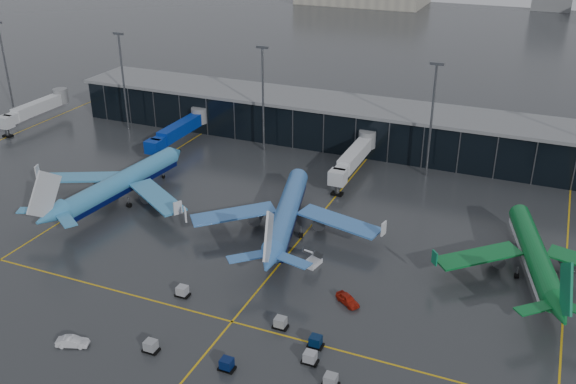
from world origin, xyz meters
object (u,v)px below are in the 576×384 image
at_px(mobile_airstair, 312,261).
at_px(service_van_white, 72,342).
at_px(service_van_red, 348,299).
at_px(airliner_aer_lingus, 537,241).
at_px(airliner_arkefly, 122,171).
at_px(airliner_klm_near, 287,200).
at_px(baggage_carts, 255,342).

xyz_separation_m(mobile_airstair, service_van_white, (-23.05, -33.17, -0.03)).
bearing_deg(service_van_red, airliner_aer_lingus, -16.25).
relative_size(airliner_arkefly, service_van_red, 9.69).
xyz_separation_m(airliner_aer_lingus, service_van_red, (-25.41, -20.25, -5.27)).
bearing_deg(service_van_red, airliner_arkefly, 107.65).
bearing_deg(airliner_arkefly, airliner_aer_lingus, 7.66).
bearing_deg(airliner_aer_lingus, airliner_arkefly, 167.78).
xyz_separation_m(airliner_arkefly, service_van_red, (53.60, -16.95, -5.87)).
height_order(airliner_aer_lingus, service_van_red, airliner_aer_lingus).
height_order(airliner_klm_near, service_van_red, airliner_klm_near).
bearing_deg(airliner_arkefly, airliner_klm_near, 6.65).
distance_m(airliner_arkefly, service_van_red, 56.52).
relative_size(airliner_arkefly, airliner_klm_near, 1.02).
relative_size(airliner_aer_lingus, baggage_carts, 1.29).
height_order(mobile_airstair, service_van_white, mobile_airstair).
bearing_deg(airliner_aer_lingus, airliner_klm_near, 168.61).
bearing_deg(airliner_klm_near, airliner_aer_lingus, -11.18).
xyz_separation_m(airliner_klm_near, service_van_white, (-14.40, -42.54, -5.75)).
height_order(airliner_aer_lingus, baggage_carts, airliner_aer_lingus).
relative_size(airliner_arkefly, service_van_white, 9.62).
distance_m(airliner_arkefly, baggage_carts, 55.39).
distance_m(airliner_klm_near, service_van_red, 25.77).
distance_m(airliner_klm_near, baggage_carts, 34.44).
xyz_separation_m(baggage_carts, service_van_white, (-23.45, -9.81, -0.02)).
distance_m(airliner_aer_lingus, service_van_red, 32.92).
bearing_deg(baggage_carts, airliner_aer_lingus, 45.90).
height_order(airliner_arkefly, baggage_carts, airliner_arkefly).
distance_m(baggage_carts, service_van_white, 25.42).
relative_size(airliner_aer_lingus, service_van_white, 8.76).
height_order(baggage_carts, mobile_airstair, mobile_airstair).
height_order(baggage_carts, service_van_white, baggage_carts).
distance_m(airliner_arkefly, airliner_aer_lingus, 79.08).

